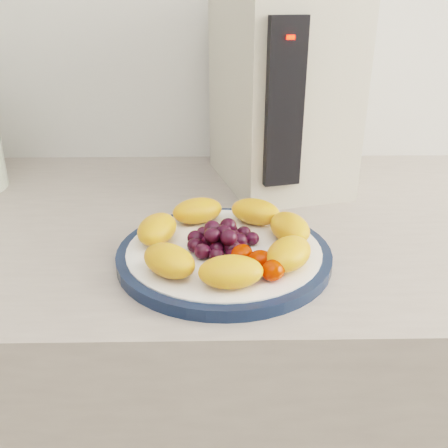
{
  "coord_description": "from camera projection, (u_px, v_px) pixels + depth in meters",
  "views": [
    {
      "loc": [
        0.09,
        0.51,
        1.2
      ],
      "look_at": [
        0.1,
        1.06,
        0.95
      ],
      "focal_mm": 40.0,
      "sensor_mm": 36.0,
      "label": 1
    }
  ],
  "objects": [
    {
      "name": "counter",
      "position": [
        168.0,
        434.0,
        0.94
      ],
      "size": [
        3.5,
        0.6,
        0.9
      ],
      "primitive_type": "cube",
      "color": "#A5988D",
      "rests_on": "floor"
    },
    {
      "name": "cabinet_face",
      "position": [
        169.0,
        446.0,
        0.95
      ],
      "size": [
        3.48,
        0.58,
        0.84
      ],
      "primitive_type": "cube",
      "color": "#9A6A4E",
      "rests_on": "floor"
    },
    {
      "name": "plate_rim",
      "position": [
        224.0,
        255.0,
        0.62
      ],
      "size": [
        0.27,
        0.27,
        0.01
      ],
      "primitive_type": "cylinder",
      "color": "#111F39",
      "rests_on": "counter"
    },
    {
      "name": "plate_face",
      "position": [
        224.0,
        254.0,
        0.62
      ],
      "size": [
        0.24,
        0.24,
        0.02
      ],
      "primitive_type": "cylinder",
      "color": "white",
      "rests_on": "counter"
    },
    {
      "name": "appliance_body",
      "position": [
        280.0,
        91.0,
        0.82
      ],
      "size": [
        0.24,
        0.29,
        0.31
      ],
      "primitive_type": "cube",
      "rotation": [
        0.0,
        0.0,
        0.25
      ],
      "color": "beige",
      "rests_on": "counter"
    },
    {
      "name": "appliance_panel",
      "position": [
        284.0,
        105.0,
        0.7
      ],
      "size": [
        0.06,
        0.03,
        0.23
      ],
      "primitive_type": "cube",
      "rotation": [
        0.0,
        0.0,
        0.25
      ],
      "color": "black",
      "rests_on": "appliance_body"
    },
    {
      "name": "appliance_led",
      "position": [
        290.0,
        37.0,
        0.65
      ],
      "size": [
        0.01,
        0.01,
        0.01
      ],
      "primitive_type": "cube",
      "rotation": [
        0.0,
        0.0,
        0.25
      ],
      "color": "#FF0C05",
      "rests_on": "appliance_panel"
    },
    {
      "name": "fruit_plate",
      "position": [
        228.0,
        238.0,
        0.61
      ],
      "size": [
        0.23,
        0.23,
        0.03
      ],
      "color": "orange",
      "rests_on": "plate_face"
    }
  ]
}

